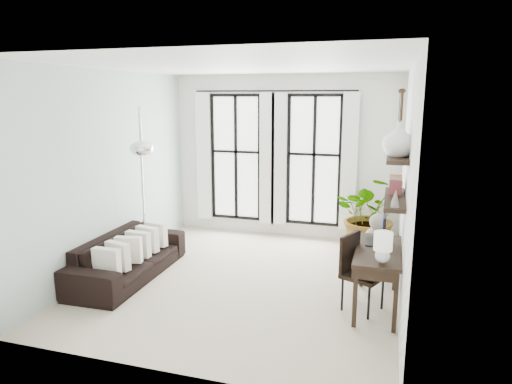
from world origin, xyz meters
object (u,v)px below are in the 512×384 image
at_px(desk_chair, 357,267).
at_px(buddha, 377,248).
at_px(arc_lamp, 141,149).
at_px(desk, 378,255).
at_px(sofa, 128,256).
at_px(plant, 372,215).

height_order(desk_chair, buddha, desk_chair).
distance_m(arc_lamp, buddha, 4.03).
height_order(desk, arc_lamp, arc_lamp).
relative_size(desk_chair, arc_lamp, 0.38).
distance_m(sofa, arc_lamp, 1.69).
distance_m(sofa, desk, 3.77).
distance_m(desk, desk_chair, 0.31).
height_order(plant, buddha, plant).
bearing_deg(sofa, desk, -91.53).
bearing_deg(desk_chair, sofa, -156.86).
xyz_separation_m(desk_chair, arc_lamp, (-3.39, 0.43, 1.40)).
distance_m(desk_chair, arc_lamp, 3.69).
xyz_separation_m(desk, buddha, (-0.05, 1.36, -0.35)).
xyz_separation_m(desk, desk_chair, (-0.25, -0.04, -0.18)).
xyz_separation_m(plant, desk, (0.19, -2.22, 0.03)).
relative_size(desk, buddha, 1.43).
bearing_deg(buddha, desk_chair, -98.19).
distance_m(sofa, desk_chair, 3.50).
xyz_separation_m(arc_lamp, buddha, (3.59, 0.96, -1.57)).
bearing_deg(arc_lamp, plant, 27.85).
xyz_separation_m(plant, buddha, (0.13, -0.86, -0.32)).
relative_size(plant, desk_chair, 1.43).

